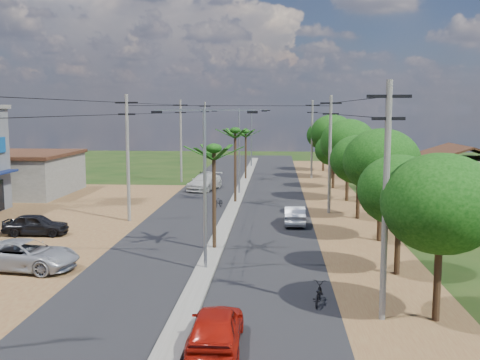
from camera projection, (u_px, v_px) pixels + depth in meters
The scene contains 35 objects.
ground at pixel (206, 271), 27.70m from camera, with size 160.00×160.00×0.00m, color black.
road at pixel (230, 214), 42.55m from camera, with size 12.00×110.00×0.04m, color black.
median at pixel (233, 207), 45.51m from camera, with size 1.00×90.00×0.18m, color #605E56.
dirt_shoulder_east at pixel (343, 216), 42.00m from camera, with size 5.00×90.00×0.03m, color brown.
low_shed at pixel (15, 173), 52.58m from camera, with size 10.40×10.40×3.95m.
house_east_far at pixel (460, 168), 53.76m from camera, with size 7.60×7.50×4.60m.
tree_east_a at pixel (441, 204), 20.58m from camera, with size 4.40×4.40×6.37m.
tree_east_b at pixel (400, 190), 26.58m from camera, with size 4.00×4.00×5.83m.
tree_east_c at pixel (381, 161), 33.40m from camera, with size 4.60×4.60×6.83m.
tree_east_d at pixel (359, 160), 40.41m from camera, with size 4.20×4.20×6.13m.
tree_east_e at pixel (348, 143), 48.22m from camera, with size 4.80×4.80×7.14m.
tree_east_f at pixel (334, 150), 56.32m from camera, with size 3.80×3.80×5.52m.
tree_east_g at pixel (332, 133), 64.03m from camera, with size 5.00×5.00×7.38m.
tree_east_h at pixel (324, 135), 72.05m from camera, with size 4.40×4.40×6.52m.
palm_median_near at pixel (214, 153), 30.97m from camera, with size 2.00×2.00×6.15m.
palm_median_mid at pixel (235, 134), 46.76m from camera, with size 2.00×2.00×6.55m.
palm_median_far at pixel (246, 133), 62.69m from camera, with size 2.00×2.00×5.85m.
streetlight_near at pixel (205, 175), 27.10m from camera, with size 5.10×0.18×8.00m.
streetlight_mid at pixel (239, 144), 51.85m from camera, with size 5.10×0.18×8.00m.
streetlight_far at pixel (251, 133), 76.61m from camera, with size 5.10×0.18×8.00m.
utility_pole_w_b at pixel (128, 155), 39.44m from camera, with size 1.60×0.24×9.00m.
utility_pole_w_c at pixel (181, 139), 61.22m from camera, with size 1.60×0.24×9.00m.
utility_pole_w_d at pixel (205, 131), 82.01m from camera, with size 1.60×0.24×9.00m.
utility_pole_e_a at pixel (386, 196), 20.68m from camera, with size 1.60×0.24×9.00m.
utility_pole_e_b at pixel (330, 152), 42.46m from camera, with size 1.60×0.24×9.00m.
utility_pole_e_c at pixel (312, 137), 64.24m from camera, with size 1.60×0.24×9.00m.
car_red_near at pixel (216, 329), 18.54m from camera, with size 1.72×4.27×1.45m, color maroon.
car_silver_mid at pixel (294, 216), 38.71m from camera, with size 1.39×3.98×1.31m, color #97999E.
car_white_far at pixel (205, 182), 55.36m from camera, with size 2.20×5.42×1.57m, color #A9A9A5.
car_parked_silver at pixel (25, 256), 27.75m from camera, with size 2.44×5.30×1.47m, color #97999E.
car_parked_dark at pixel (36, 225), 35.39m from camera, with size 1.61×4.00×1.36m, color black.
moto_rider_east at pixel (318, 294), 22.87m from camera, with size 0.57×1.65×0.86m, color black.
moto_rider_west_a at pixel (218, 203), 45.31m from camera, with size 0.56×1.61×0.84m, color black.
moto_rider_west_b at pixel (201, 176), 62.80m from camera, with size 0.47×1.66×1.00m, color black.
roadside_sign at pixel (47, 259), 28.15m from camera, with size 0.26×1.17×0.97m.
Camera 1 is at (3.46, -26.75, 7.93)m, focal length 42.00 mm.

